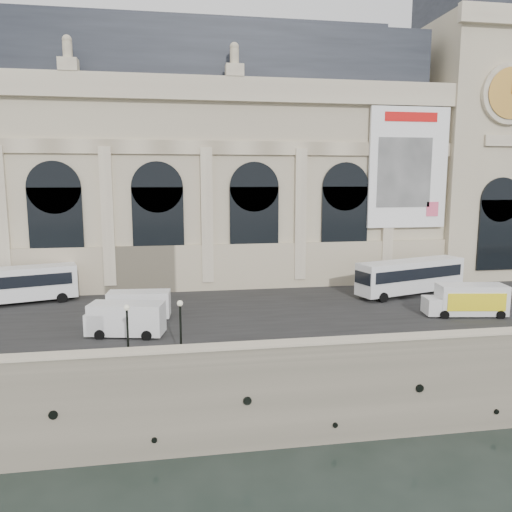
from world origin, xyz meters
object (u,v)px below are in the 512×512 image
Objects in this scene: lamp_right at (181,329)px; van_c at (135,305)px; bus_left at (9,285)px; lamp_left at (128,333)px; box_truck at (467,300)px; bus_right at (410,276)px; van_b at (122,319)px.

van_c is at bearing 110.41° from lamp_right.
bus_left is 3.13× the size of lamp_right.
van_c is 10.62m from lamp_right.
lamp_left reaches higher than van_c.
lamp_right is at bearing 2.93° from lamp_left.
lamp_left is (-28.15, -6.37, 0.50)m from box_truck.
bus_left is at bearing 176.58° from bus_right.
box_truck is at bearing 12.75° from lamp_left.
lamp_right is (3.70, -9.93, 0.72)m from van_c.
van_b is (-27.81, -8.94, -0.72)m from bus_right.
bus_left is 0.98× the size of bus_right.
van_b is at bearing 99.15° from lamp_left.
box_truck is 28.87m from lamp_left.
bus_left is at bearing 133.46° from lamp_right.
van_b is 1.55× the size of lamp_right.
lamp_left is at bearing -167.25° from box_truck.
lamp_left is 0.97× the size of lamp_right.
lamp_left is at bearing -53.72° from bus_left.
bus_right reaches higher than van_b.
lamp_right is at bearing -46.54° from bus_left.
bus_left is 22.91m from lamp_right.
van_b is at bearing -162.18° from bus_right.
bus_left is 2.22× the size of van_c.
bus_right is 30.56m from lamp_left.
bus_left is 13.82m from van_c.
bus_right is 27.55m from van_c.
van_b is (11.45, -11.29, -0.69)m from bus_left.
bus_left is 39.32m from bus_right.
lamp_right is at bearing -51.11° from van_b.
box_truck is 25.50m from lamp_right.
bus_right is at bearing 98.70° from box_truck.
lamp_right is at bearing -148.69° from bus_right.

